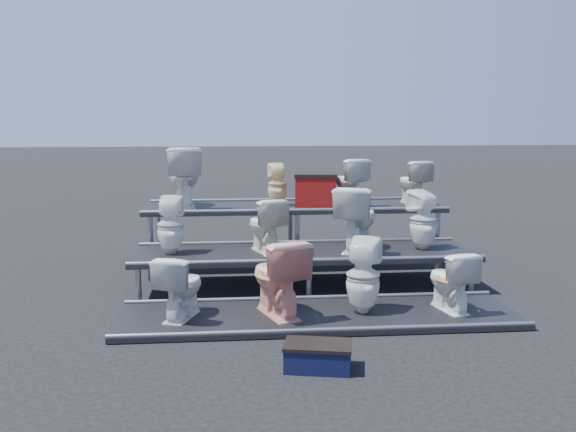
{
  "coord_description": "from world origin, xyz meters",
  "views": [
    {
      "loc": [
        -0.93,
        -7.78,
        2.11
      ],
      "look_at": [
        -0.19,
        0.1,
        0.89
      ],
      "focal_mm": 40.0,
      "sensor_mm": 36.0,
      "label": 1
    }
  ],
  "objects": [
    {
      "name": "toilet_5",
      "position": [
        -0.48,
        0.0,
        0.8
      ],
      "size": [
        0.56,
        0.75,
        0.68
      ],
      "primitive_type": "imported",
      "rotation": [
        0.0,
        0.0,
        3.45
      ],
      "color": "beige",
      "rests_on": "tier_mid"
    },
    {
      "name": "toilet_11",
      "position": [
        1.75,
        1.3,
        1.18
      ],
      "size": [
        0.45,
        0.67,
        0.64
      ],
      "primitive_type": "imported",
      "rotation": [
        0.0,
        0.0,
        3.3
      ],
      "color": "beige",
      "rests_on": "tier_back"
    },
    {
      "name": "tier_mid",
      "position": [
        0.0,
        0.0,
        0.23
      ],
      "size": [
        4.2,
        1.2,
        0.46
      ],
      "primitive_type": "cube",
      "color": "black",
      "rests_on": "ground"
    },
    {
      "name": "toilet_10",
      "position": [
        0.81,
        1.3,
        1.2
      ],
      "size": [
        0.51,
        0.73,
        0.67
      ],
      "primitive_type": "imported",
      "rotation": [
        0.0,
        0.0,
        3.37
      ],
      "color": "white",
      "rests_on": "tier_back"
    },
    {
      "name": "toilet_2",
      "position": [
        0.47,
        -1.3,
        0.46
      ],
      "size": [
        0.48,
        0.48,
        0.8
      ],
      "primitive_type": "imported",
      "rotation": [
        0.0,
        0.0,
        2.73
      ],
      "color": "white",
      "rests_on": "tier_front"
    },
    {
      "name": "tier_front",
      "position": [
        0.0,
        -1.3,
        0.03
      ],
      "size": [
        4.2,
        1.2,
        0.06
      ],
      "primitive_type": "cube",
      "color": "black",
      "rests_on": "ground"
    },
    {
      "name": "red_crate",
      "position": [
        0.32,
        1.25,
        1.07
      ],
      "size": [
        0.64,
        0.55,
        0.41
      ],
      "primitive_type": "cube",
      "rotation": [
        0.0,
        0.0,
        -0.16
      ],
      "color": "maroon",
      "rests_on": "tier_back"
    },
    {
      "name": "toilet_7",
      "position": [
        1.51,
        0.0,
        0.83
      ],
      "size": [
        0.44,
        0.44,
        0.75
      ],
      "primitive_type": "imported",
      "rotation": [
        0.0,
        0.0,
        3.52
      ],
      "color": "white",
      "rests_on": "tier_mid"
    },
    {
      "name": "toilet_8",
      "position": [
        -1.56,
        1.3,
        1.28
      ],
      "size": [
        0.57,
        0.88,
        0.85
      ],
      "primitive_type": "imported",
      "rotation": [
        0.0,
        0.0,
        3.26
      ],
      "color": "white",
      "rests_on": "tier_back"
    },
    {
      "name": "toilet_9",
      "position": [
        -0.23,
        1.3,
        1.16
      ],
      "size": [
        0.29,
        0.3,
        0.61
      ],
      "primitive_type": "imported",
      "rotation": [
        0.0,
        0.0,
        3.22
      ],
      "color": "beige",
      "rests_on": "tier_back"
    },
    {
      "name": "toilet_0",
      "position": [
        -1.44,
        -1.3,
        0.39
      ],
      "size": [
        0.57,
        0.74,
        0.67
      ],
      "primitive_type": "imported",
      "rotation": [
        0.0,
        0.0,
        2.8
      ],
      "color": "white",
      "rests_on": "tier_front"
    },
    {
      "name": "toilet_3",
      "position": [
        1.42,
        -1.3,
        0.39
      ],
      "size": [
        0.48,
        0.7,
        0.65
      ],
      "primitive_type": "imported",
      "rotation": [
        0.0,
        0.0,
        3.32
      ],
      "color": "white",
      "rests_on": "tier_front"
    },
    {
      "name": "ground",
      "position": [
        0.0,
        0.0,
        0.0
      ],
      "size": [
        80.0,
        80.0,
        0.0
      ],
      "primitive_type": "plane",
      "color": "black",
      "rests_on": "ground"
    },
    {
      "name": "tier_back",
      "position": [
        0.0,
        1.3,
        0.43
      ],
      "size": [
        4.2,
        1.2,
        0.86
      ],
      "primitive_type": "cube",
      "color": "black",
      "rests_on": "ground"
    },
    {
      "name": "step_stool",
      "position": [
        -0.2,
        -2.65,
        0.1
      ],
      "size": [
        0.61,
        0.44,
        0.2
      ],
      "primitive_type": "cube",
      "rotation": [
        0.0,
        0.0,
        -0.21
      ],
      "color": "black",
      "rests_on": "ground"
    },
    {
      "name": "toilet_4",
      "position": [
        -1.64,
        0.0,
        0.82
      ],
      "size": [
        0.35,
        0.35,
        0.71
      ],
      "primitive_type": "imported",
      "rotation": [
        0.0,
        0.0,
        3.06
      ],
      "color": "white",
      "rests_on": "tier_mid"
    },
    {
      "name": "toilet_6",
      "position": [
        0.66,
        0.0,
        0.87
      ],
      "size": [
        0.74,
        0.92,
        0.82
      ],
      "primitive_type": "imported",
      "rotation": [
        0.0,
        0.0,
        2.73
      ],
      "color": "white",
      "rests_on": "tier_mid"
    },
    {
      "name": "toilet_1",
      "position": [
        -0.43,
        -1.3,
        0.47
      ],
      "size": [
        0.69,
        0.91,
        0.82
      ],
      "primitive_type": "imported",
      "rotation": [
        0.0,
        0.0,
        3.46
      ],
      "color": "#E89D8C",
      "rests_on": "tier_front"
    }
  ]
}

